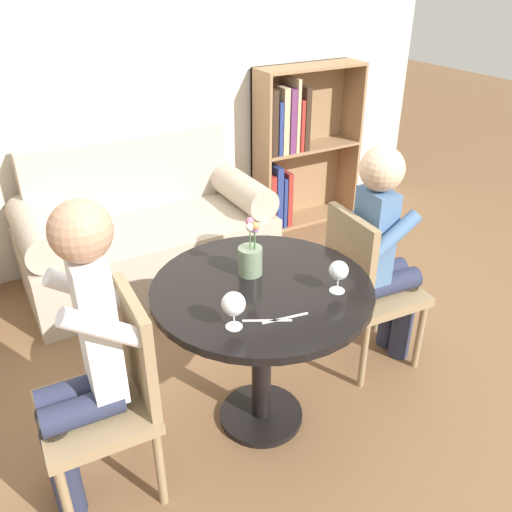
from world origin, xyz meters
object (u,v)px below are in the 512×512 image
object	(u,v)px
flower_vase	(250,256)
person_right	(384,252)
couch	(146,235)
person_left	(82,357)
bookshelf_right	(293,147)
chair_right	(366,284)
wine_glass_left	(234,305)
wine_glass_right	(339,271)
chair_left	(112,392)

from	to	relation	value
flower_vase	person_right	bearing A→B (deg)	-1.52
couch	person_left	size ratio (longest dim) A/B	1.24
couch	flower_vase	bearing A→B (deg)	-89.66
bookshelf_right	chair_right	xyz separation A→B (m)	(-0.67, -1.71, -0.14)
bookshelf_right	person_left	xyz separation A→B (m)	(-2.11, -1.83, 0.06)
wine_glass_left	wine_glass_right	world-z (taller)	wine_glass_left
chair_right	person_left	bearing A→B (deg)	98.99
wine_glass_right	bookshelf_right	bearing A→B (deg)	61.29
person_right	wine_glass_left	world-z (taller)	person_right
couch	person_left	distance (m)	1.78
person_right	flower_vase	world-z (taller)	person_right
chair_right	person_right	bearing A→B (deg)	-92.92
bookshelf_right	wine_glass_right	size ratio (longest dim) A/B	8.98
chair_right	wine_glass_right	xyz separation A→B (m)	(-0.43, -0.29, 0.35)
bookshelf_right	flower_vase	bearing A→B (deg)	-128.19
couch	flower_vase	distance (m)	1.53
person_left	person_right	bearing A→B (deg)	96.61
couch	wine_glass_left	world-z (taller)	couch
couch	bookshelf_right	xyz separation A→B (m)	(1.34, 0.27, 0.32)
person_right	couch	bearing A→B (deg)	32.17
couch	chair_left	bearing A→B (deg)	-113.47
bookshelf_right	person_left	bearing A→B (deg)	-139.12
wine_glass_left	chair_right	bearing A→B (deg)	18.12
person_right	wine_glass_left	distance (m)	1.06
chair_left	flower_vase	bearing A→B (deg)	103.62
chair_right	person_right	size ratio (longest dim) A/B	0.74
wine_glass_left	flower_vase	world-z (taller)	flower_vase
person_right	chair_right	bearing A→B (deg)	87.08
chair_left	wine_glass_right	bearing A→B (deg)	82.41
chair_left	person_right	xyz separation A→B (m)	(1.45, 0.11, 0.17)
chair_right	flower_vase	distance (m)	0.75
wine_glass_right	chair_left	bearing A→B (deg)	169.80
person_right	chair_left	bearing A→B (deg)	98.80
person_left	chair_left	bearing A→B (deg)	88.16
chair_right	wine_glass_right	distance (m)	0.63
chair_right	wine_glass_right	world-z (taller)	chair_right
flower_vase	wine_glass_right	bearing A→B (deg)	-51.31
couch	person_right	xyz separation A→B (m)	(0.77, -1.45, 0.35)
couch	bookshelf_right	size ratio (longest dim) A/B	1.28
person_left	flower_vase	distance (m)	0.80
person_right	wine_glass_left	size ratio (longest dim) A/B	8.11
couch	wine_glass_right	distance (m)	1.83
person_right	wine_glass_right	world-z (taller)	person_right
chair_right	flower_vase	xyz separation A→B (m)	(-0.67, 0.01, 0.35)
person_left	wine_glass_left	world-z (taller)	person_left
bookshelf_right	chair_right	bearing A→B (deg)	-111.29
person_left	chair_right	bearing A→B (deg)	97.29
person_right	wine_glass_left	xyz separation A→B (m)	(-1.00, -0.29, 0.19)
bookshelf_right	person_right	size ratio (longest dim) A/B	1.03
couch	person_right	size ratio (longest dim) A/B	1.32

